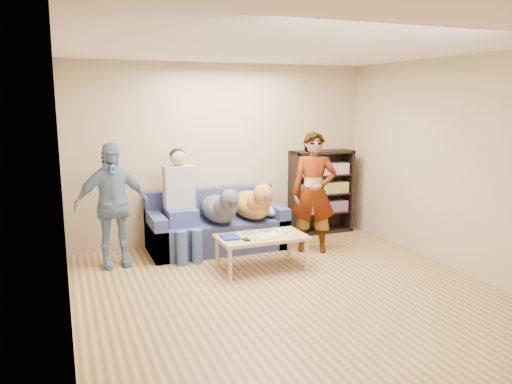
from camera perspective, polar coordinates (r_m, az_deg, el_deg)
name	(u,v)px	position (r m, az deg, el deg)	size (l,w,h in m)	color
ground	(298,299)	(5.43, 4.78, -12.10)	(5.00, 5.00, 0.00)	brown
ceiling	(302,46)	(5.04, 5.26, 16.32)	(5.00, 5.00, 0.00)	white
wall_back	(223,154)	(7.38, -3.74, 4.41)	(4.50, 4.50, 0.00)	tan
wall_front	(501,244)	(3.10, 26.25, -5.36)	(4.50, 4.50, 0.00)	tan
wall_left	(62,194)	(4.55, -21.25, -0.19)	(5.00, 5.00, 0.00)	tan
wall_right	(471,167)	(6.40, 23.35, 2.61)	(5.00, 5.00, 0.00)	tan
blanket	(272,211)	(7.20, 1.90, -2.17)	(0.43, 0.36, 0.15)	#A9A8AD
person_standing_right	(314,193)	(6.88, 6.62, -0.07)	(0.60, 0.40, 1.66)	gray
person_standing_left	(112,205)	(6.48, -16.15, -1.45)	(0.92, 0.38, 1.57)	#6E93B1
held_controller	(308,185)	(6.58, 5.94, 0.83)	(0.04, 0.11, 0.03)	silver
notebook_blue	(230,237)	(6.13, -3.01, -5.15)	(0.20, 0.26, 0.03)	navy
papers	(268,237)	(6.15, 1.43, -5.13)	(0.26, 0.20, 0.01)	silver
magazine	(270,235)	(6.17, 1.62, -4.93)	(0.22, 0.17, 0.01)	beige
camera_silver	(249,232)	(6.28, -0.79, -4.63)	(0.11, 0.06, 0.05)	silver
controller_a	(279,230)	(6.41, 2.63, -4.40)	(0.04, 0.13, 0.03)	white
controller_b	(287,231)	(6.37, 3.58, -4.50)	(0.09, 0.06, 0.03)	white
headphone_cup_a	(277,234)	(6.27, 2.41, -4.78)	(0.07, 0.07, 0.02)	white
headphone_cup_b	(274,232)	(6.34, 2.11, -4.61)	(0.07, 0.07, 0.02)	silver
pen_orange	(265,239)	(6.07, 1.04, -5.37)	(0.01, 0.01, 0.14)	orange
pen_black	(265,231)	(6.42, 1.03, -4.47)	(0.01, 0.01, 0.14)	black
wallet	(246,240)	(6.02, -1.13, -5.46)	(0.07, 0.12, 0.01)	black
sofa	(216,229)	(7.11, -4.56, -4.20)	(1.90, 0.85, 0.82)	#515B93
person_seated	(181,199)	(6.74, -8.58, -0.81)	(0.40, 0.73, 1.47)	#3E4C89
dog_gray	(220,208)	(6.78, -4.11, -1.78)	(0.42, 1.25, 0.61)	#50535A
dog_tan	(253,203)	(6.98, -0.34, -1.31)	(0.44, 1.18, 0.64)	#B67B37
coffee_table	(262,239)	(6.23, 0.64, -5.42)	(1.10, 0.60, 0.42)	tan
bookshelf	(321,190)	(7.93, 7.42, 0.24)	(1.00, 0.34, 1.30)	black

